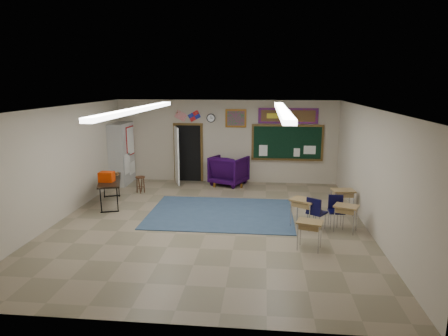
# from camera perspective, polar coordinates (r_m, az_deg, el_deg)

# --- Properties ---
(floor) EXTENTS (9.00, 9.00, 0.00)m
(floor) POSITION_cam_1_polar(r_m,az_deg,el_deg) (10.57, -2.03, -7.85)
(floor) COLOR #86765C
(floor) RESTS_ON ground
(back_wall) EXTENTS (8.00, 0.04, 3.00)m
(back_wall) POSITION_cam_1_polar(r_m,az_deg,el_deg) (14.56, 0.32, 3.80)
(back_wall) COLOR #B7AA94
(back_wall) RESTS_ON floor
(front_wall) EXTENTS (8.00, 0.04, 3.00)m
(front_wall) POSITION_cam_1_polar(r_m,az_deg,el_deg) (5.90, -8.11, -8.97)
(front_wall) COLOR #B7AA94
(front_wall) RESTS_ON floor
(left_wall) EXTENTS (0.04, 9.00, 3.00)m
(left_wall) POSITION_cam_1_polar(r_m,az_deg,el_deg) (11.40, -22.43, 0.54)
(left_wall) COLOR #B7AA94
(left_wall) RESTS_ON floor
(right_wall) EXTENTS (0.04, 9.00, 3.00)m
(right_wall) POSITION_cam_1_polar(r_m,az_deg,el_deg) (10.40, 20.30, -0.34)
(right_wall) COLOR #B7AA94
(right_wall) RESTS_ON floor
(ceiling) EXTENTS (8.00, 9.00, 0.04)m
(ceiling) POSITION_cam_1_polar(r_m,az_deg,el_deg) (9.95, -2.16, 8.61)
(ceiling) COLOR beige
(ceiling) RESTS_ON back_wall
(area_rug) EXTENTS (4.00, 3.00, 0.02)m
(area_rug) POSITION_cam_1_polar(r_m,az_deg,el_deg) (11.29, -0.47, -6.46)
(area_rug) COLOR #344863
(area_rug) RESTS_ON floor
(fluorescent_strips) EXTENTS (3.86, 6.00, 0.10)m
(fluorescent_strips) POSITION_cam_1_polar(r_m,az_deg,el_deg) (9.95, -2.16, 8.26)
(fluorescent_strips) COLOR white
(fluorescent_strips) RESTS_ON ceiling
(doorway) EXTENTS (1.10, 0.89, 2.16)m
(doorway) POSITION_cam_1_polar(r_m,az_deg,el_deg) (14.70, -5.58, 2.08)
(doorway) COLOR black
(doorway) RESTS_ON back_wall
(chalkboard) EXTENTS (2.55, 0.14, 1.30)m
(chalkboard) POSITION_cam_1_polar(r_m,az_deg,el_deg) (14.48, 9.01, 3.47)
(chalkboard) COLOR brown
(chalkboard) RESTS_ON back_wall
(bulletin_board) EXTENTS (2.10, 0.05, 0.55)m
(bulletin_board) POSITION_cam_1_polar(r_m,az_deg,el_deg) (14.38, 9.14, 7.36)
(bulletin_board) COLOR #A8170E
(bulletin_board) RESTS_ON back_wall
(framed_art_print) EXTENTS (0.75, 0.05, 0.65)m
(framed_art_print) POSITION_cam_1_polar(r_m,az_deg,el_deg) (14.39, 1.70, 7.11)
(framed_art_print) COLOR #91581C
(framed_art_print) RESTS_ON back_wall
(wall_clock) EXTENTS (0.32, 0.05, 0.32)m
(wall_clock) POSITION_cam_1_polar(r_m,az_deg,el_deg) (14.49, -1.88, 7.14)
(wall_clock) COLOR black
(wall_clock) RESTS_ON back_wall
(wall_flags) EXTENTS (1.16, 0.06, 0.70)m
(wall_flags) POSITION_cam_1_polar(r_m,az_deg,el_deg) (14.59, -5.23, 7.65)
(wall_flags) COLOR red
(wall_flags) RESTS_ON back_wall
(storage_cabinet) EXTENTS (0.59, 1.25, 2.20)m
(storage_cabinet) POSITION_cam_1_polar(r_m,az_deg,el_deg) (14.81, -14.39, 1.99)
(storage_cabinet) COLOR #A4A4A0
(storage_cabinet) RESTS_ON floor
(wingback_armchair) EXTENTS (1.50, 1.51, 1.05)m
(wingback_armchair) POSITION_cam_1_polar(r_m,az_deg,el_deg) (14.32, 0.71, -0.30)
(wingback_armchair) COLOR black
(wingback_armchair) RESTS_ON floor
(student_chair_reading) EXTENTS (0.38, 0.38, 0.72)m
(student_chair_reading) POSITION_cam_1_polar(r_m,az_deg,el_deg) (14.41, -0.81, -0.89)
(student_chair_reading) COLOR black
(student_chair_reading) RESTS_ON floor
(student_chair_desk_a) EXTENTS (0.59, 0.59, 0.85)m
(student_chair_desk_a) POSITION_cam_1_polar(r_m,az_deg,el_deg) (10.23, 13.10, -6.34)
(student_chair_desk_a) COLOR black
(student_chair_desk_a) RESTS_ON floor
(student_chair_desk_b) EXTENTS (0.41, 0.41, 0.82)m
(student_chair_desk_b) POSITION_cam_1_polar(r_m,az_deg,el_deg) (10.50, 15.74, -6.11)
(student_chair_desk_b) COLOR black
(student_chair_desk_b) RESTS_ON floor
(student_desk_front_left) EXTENTS (0.77, 0.71, 0.74)m
(student_desk_front_left) POSITION_cam_1_polar(r_m,az_deg,el_deg) (10.34, 11.27, -6.13)
(student_desk_front_left) COLOR #A2834B
(student_desk_front_left) RESTS_ON floor
(student_desk_front_right) EXTENTS (0.64, 0.51, 0.71)m
(student_desk_front_right) POSITION_cam_1_polar(r_m,az_deg,el_deg) (11.56, 16.58, -4.51)
(student_desk_front_right) COLOR #A2834B
(student_desk_front_right) RESTS_ON floor
(student_desk_back_left) EXTENTS (0.63, 0.54, 0.65)m
(student_desk_back_left) POSITION_cam_1_polar(r_m,az_deg,el_deg) (9.06, 12.11, -9.15)
(student_desk_back_left) COLOR #A2834B
(student_desk_back_left) RESTS_ON floor
(student_desk_back_right) EXTENTS (0.68, 0.61, 0.67)m
(student_desk_back_right) POSITION_cam_1_polar(r_m,az_deg,el_deg) (10.31, 16.98, -6.71)
(student_desk_back_right) COLOR #A2834B
(student_desk_back_right) RESTS_ON floor
(folding_table) EXTENTS (1.18, 1.95, 1.05)m
(folding_table) POSITION_cam_1_polar(r_m,az_deg,el_deg) (12.50, -15.95, -3.14)
(folding_table) COLOR black
(folding_table) RESTS_ON floor
(wooden_stool) EXTENTS (0.31, 0.31, 0.55)m
(wooden_stool) POSITION_cam_1_polar(r_m,az_deg,el_deg) (13.57, -11.84, -2.30)
(wooden_stool) COLOR #492716
(wooden_stool) RESTS_ON floor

